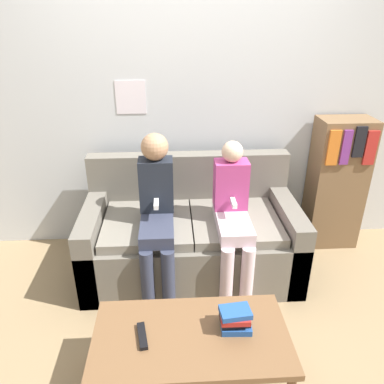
{
  "coord_description": "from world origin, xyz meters",
  "views": [
    {
      "loc": [
        -0.14,
        -1.96,
        1.89
      ],
      "look_at": [
        0.0,
        0.4,
        0.75
      ],
      "focal_mm": 35.0,
      "sensor_mm": 36.0,
      "label": 1
    }
  ],
  "objects_px": {
    "person_left": "(157,208)",
    "person_right": "(233,213)",
    "tv_remote": "(142,336)",
    "coffee_table": "(191,340)",
    "bookshelf": "(336,184)",
    "couch": "(191,236)"
  },
  "relations": [
    {
      "from": "person_right",
      "to": "bookshelf",
      "type": "height_order",
      "value": "bookshelf"
    },
    {
      "from": "person_left",
      "to": "bookshelf",
      "type": "relative_size",
      "value": 1.02
    },
    {
      "from": "tv_remote",
      "to": "bookshelf",
      "type": "distance_m",
      "value": 2.12
    },
    {
      "from": "coffee_table",
      "to": "tv_remote",
      "type": "distance_m",
      "value": 0.26
    },
    {
      "from": "couch",
      "to": "person_left",
      "type": "height_order",
      "value": "person_left"
    },
    {
      "from": "person_left",
      "to": "tv_remote",
      "type": "xyz_separation_m",
      "value": [
        -0.06,
        -0.9,
        -0.26
      ]
    },
    {
      "from": "coffee_table",
      "to": "person_right",
      "type": "relative_size",
      "value": 0.93
    },
    {
      "from": "couch",
      "to": "coffee_table",
      "type": "height_order",
      "value": "couch"
    },
    {
      "from": "couch",
      "to": "coffee_table",
      "type": "relative_size",
      "value": 1.59
    },
    {
      "from": "person_left",
      "to": "couch",
      "type": "bearing_deg",
      "value": 37.31
    },
    {
      "from": "couch",
      "to": "coffee_table",
      "type": "distance_m",
      "value": 1.09
    },
    {
      "from": "person_left",
      "to": "person_right",
      "type": "relative_size",
      "value": 1.06
    },
    {
      "from": "coffee_table",
      "to": "bookshelf",
      "type": "relative_size",
      "value": 0.9
    },
    {
      "from": "coffee_table",
      "to": "bookshelf",
      "type": "xyz_separation_m",
      "value": [
        1.32,
        1.4,
        0.22
      ]
    },
    {
      "from": "coffee_table",
      "to": "person_right",
      "type": "distance_m",
      "value": 0.98
    },
    {
      "from": "person_left",
      "to": "tv_remote",
      "type": "relative_size",
      "value": 6.64
    },
    {
      "from": "person_right",
      "to": "tv_remote",
      "type": "xyz_separation_m",
      "value": [
        -0.6,
        -0.88,
        -0.21
      ]
    },
    {
      "from": "coffee_table",
      "to": "tv_remote",
      "type": "xyz_separation_m",
      "value": [
        -0.25,
        -0.0,
        0.05
      ]
    },
    {
      "from": "person_right",
      "to": "person_left",
      "type": "bearing_deg",
      "value": 178.39
    },
    {
      "from": "coffee_table",
      "to": "bookshelf",
      "type": "distance_m",
      "value": 1.94
    },
    {
      "from": "person_left",
      "to": "tv_remote",
      "type": "distance_m",
      "value": 0.94
    },
    {
      "from": "person_left",
      "to": "bookshelf",
      "type": "distance_m",
      "value": 1.6
    }
  ]
}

